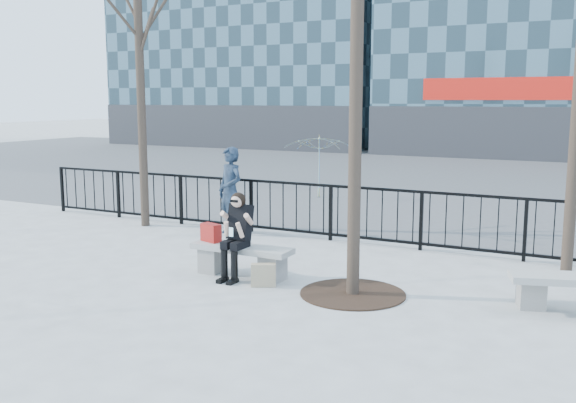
% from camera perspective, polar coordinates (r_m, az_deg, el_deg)
% --- Properties ---
extents(ground, '(120.00, 120.00, 0.00)m').
position_cam_1_polar(ground, '(10.14, -4.11, -6.62)').
color(ground, gray).
rests_on(ground, ground).
extents(street_surface, '(60.00, 23.00, 0.01)m').
position_cam_1_polar(street_surface, '(24.03, 14.89, 2.25)').
color(street_surface, '#474747').
rests_on(street_surface, ground).
extents(railing, '(14.00, 0.06, 1.10)m').
position_cam_1_polar(railing, '(12.61, 2.98, -0.92)').
color(railing, black).
rests_on(railing, ground).
extents(tree_grate, '(1.50, 1.50, 0.02)m').
position_cam_1_polar(tree_grate, '(9.24, 5.77, -8.15)').
color(tree_grate, black).
rests_on(tree_grate, ground).
extents(bench_main, '(1.65, 0.46, 0.49)m').
position_cam_1_polar(bench_main, '(10.07, -4.13, -4.97)').
color(bench_main, slate).
rests_on(bench_main, ground).
extents(seated_woman, '(0.50, 0.64, 1.34)m').
position_cam_1_polar(seated_woman, '(9.85, -4.64, -3.09)').
color(seated_woman, black).
rests_on(seated_woman, ground).
extents(handbag, '(0.38, 0.26, 0.29)m').
position_cam_1_polar(handbag, '(10.32, -6.87, -2.77)').
color(handbag, '#A11813').
rests_on(handbag, bench_main).
extents(shopping_bag, '(0.38, 0.29, 0.34)m').
position_cam_1_polar(shopping_bag, '(9.53, -2.20, -6.56)').
color(shopping_bag, tan).
rests_on(shopping_bag, ground).
extents(standing_man, '(0.77, 0.65, 1.79)m').
position_cam_1_polar(standing_man, '(13.10, -5.14, 0.95)').
color(standing_man, black).
rests_on(standing_man, ground).
extents(vendor_umbrella, '(2.12, 2.15, 1.77)m').
position_cam_1_polar(vendor_umbrella, '(17.89, 2.70, 3.12)').
color(vendor_umbrella, gold).
rests_on(vendor_umbrella, ground).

